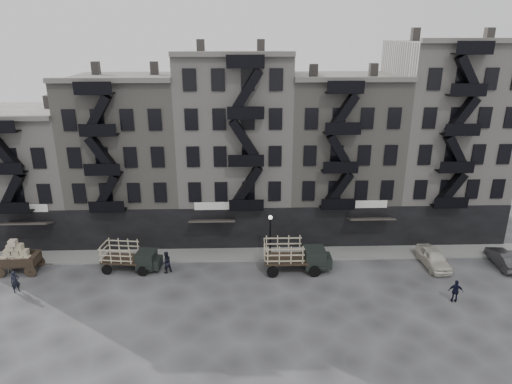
{
  "coord_description": "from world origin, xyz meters",
  "views": [
    {
      "loc": [
        0.63,
        -32.75,
        19.06
      ],
      "look_at": [
        1.83,
        4.0,
        5.89
      ],
      "focal_mm": 32.0,
      "sensor_mm": 36.0,
      "label": 1
    }
  ],
  "objects_px": {
    "wagon": "(16,254)",
    "stake_truck_west": "(130,255)",
    "car_east": "(433,258)",
    "stake_truck_east": "(295,254)",
    "policeman": "(456,291)",
    "pedestrian_mid": "(166,262)",
    "pedestrian_west": "(15,282)",
    "car_far": "(504,258)",
    "horse": "(2,264)"
  },
  "relations": [
    {
      "from": "horse",
      "to": "wagon",
      "type": "xyz_separation_m",
      "value": [
        1.21,
        0.17,
        0.83
      ]
    },
    {
      "from": "car_far",
      "to": "policeman",
      "type": "bearing_deg",
      "value": 41.52
    },
    {
      "from": "wagon",
      "to": "pedestrian_mid",
      "type": "distance_m",
      "value": 12.33
    },
    {
      "from": "car_far",
      "to": "stake_truck_east",
      "type": "bearing_deg",
      "value": 3.75
    },
    {
      "from": "wagon",
      "to": "pedestrian_west",
      "type": "distance_m",
      "value": 3.4
    },
    {
      "from": "wagon",
      "to": "stake_truck_west",
      "type": "xyz_separation_m",
      "value": [
        9.23,
        0.09,
        -0.3
      ]
    },
    {
      "from": "car_east",
      "to": "pedestrian_west",
      "type": "xyz_separation_m",
      "value": [
        -33.59,
        -3.01,
        0.13
      ]
    },
    {
      "from": "wagon",
      "to": "stake_truck_west",
      "type": "bearing_deg",
      "value": -0.31
    },
    {
      "from": "stake_truck_west",
      "to": "pedestrian_mid",
      "type": "height_order",
      "value": "stake_truck_west"
    },
    {
      "from": "stake_truck_east",
      "to": "pedestrian_mid",
      "type": "xyz_separation_m",
      "value": [
        -10.67,
        0.06,
        -0.64
      ]
    },
    {
      "from": "horse",
      "to": "pedestrian_mid",
      "type": "distance_m",
      "value": 13.51
    },
    {
      "from": "stake_truck_east",
      "to": "pedestrian_west",
      "type": "relative_size",
      "value": 3.16
    },
    {
      "from": "pedestrian_mid",
      "to": "stake_truck_east",
      "type": "bearing_deg",
      "value": 147.76
    },
    {
      "from": "pedestrian_mid",
      "to": "stake_truck_west",
      "type": "bearing_deg",
      "value": -41.71
    },
    {
      "from": "wagon",
      "to": "car_east",
      "type": "bearing_deg",
      "value": -0.96
    },
    {
      "from": "stake_truck_west",
      "to": "pedestrian_mid",
      "type": "relative_size",
      "value": 2.66
    },
    {
      "from": "horse",
      "to": "stake_truck_west",
      "type": "relative_size",
      "value": 0.41
    },
    {
      "from": "policeman",
      "to": "stake_truck_west",
      "type": "bearing_deg",
      "value": 1.48
    },
    {
      "from": "wagon",
      "to": "car_far",
      "type": "relative_size",
      "value": 0.83
    },
    {
      "from": "stake_truck_east",
      "to": "policeman",
      "type": "height_order",
      "value": "stake_truck_east"
    },
    {
      "from": "horse",
      "to": "wagon",
      "type": "relative_size",
      "value": 0.58
    },
    {
      "from": "stake_truck_east",
      "to": "wagon",
      "type": "bearing_deg",
      "value": 179.03
    },
    {
      "from": "wagon",
      "to": "car_far",
      "type": "distance_m",
      "value": 40.84
    },
    {
      "from": "wagon",
      "to": "policeman",
      "type": "bearing_deg",
      "value": -9.96
    },
    {
      "from": "pedestrian_mid",
      "to": "policeman",
      "type": "xyz_separation_m",
      "value": [
        21.97,
        -5.05,
        -0.05
      ]
    },
    {
      "from": "horse",
      "to": "stake_truck_east",
      "type": "height_order",
      "value": "stake_truck_east"
    },
    {
      "from": "pedestrian_mid",
      "to": "policeman",
      "type": "height_order",
      "value": "pedestrian_mid"
    },
    {
      "from": "wagon",
      "to": "car_east",
      "type": "height_order",
      "value": "wagon"
    },
    {
      "from": "car_far",
      "to": "wagon",
      "type": "bearing_deg",
      "value": 2.62
    },
    {
      "from": "policeman",
      "to": "car_far",
      "type": "bearing_deg",
      "value": -127.46
    },
    {
      "from": "wagon",
      "to": "policeman",
      "type": "relative_size",
      "value": 1.98
    },
    {
      "from": "horse",
      "to": "car_far",
      "type": "relative_size",
      "value": 0.48
    },
    {
      "from": "wagon",
      "to": "pedestrian_mid",
      "type": "bearing_deg",
      "value": -2.92
    },
    {
      "from": "car_east",
      "to": "pedestrian_mid",
      "type": "height_order",
      "value": "pedestrian_mid"
    },
    {
      "from": "pedestrian_west",
      "to": "car_far",
      "type": "bearing_deg",
      "value": -38.13
    },
    {
      "from": "car_far",
      "to": "stake_truck_west",
      "type": "bearing_deg",
      "value": 2.35
    },
    {
      "from": "stake_truck_east",
      "to": "pedestrian_west",
      "type": "height_order",
      "value": "stake_truck_east"
    },
    {
      "from": "car_far",
      "to": "pedestrian_mid",
      "type": "relative_size",
      "value": 2.26
    },
    {
      "from": "car_far",
      "to": "pedestrian_west",
      "type": "distance_m",
      "value": 39.69
    },
    {
      "from": "wagon",
      "to": "car_far",
      "type": "bearing_deg",
      "value": -1.25
    },
    {
      "from": "stake_truck_east",
      "to": "pedestrian_west",
      "type": "bearing_deg",
      "value": -172.99
    },
    {
      "from": "horse",
      "to": "pedestrian_mid",
      "type": "xyz_separation_m",
      "value": [
        13.51,
        -0.28,
        0.08
      ]
    },
    {
      "from": "pedestrian_west",
      "to": "wagon",
      "type": "bearing_deg",
      "value": 69.68
    },
    {
      "from": "stake_truck_east",
      "to": "car_far",
      "type": "distance_m",
      "value": 17.87
    },
    {
      "from": "horse",
      "to": "pedestrian_west",
      "type": "height_order",
      "value": "pedestrian_west"
    },
    {
      "from": "car_east",
      "to": "stake_truck_west",
      "type": "bearing_deg",
      "value": 176.71
    },
    {
      "from": "stake_truck_east",
      "to": "car_east",
      "type": "height_order",
      "value": "stake_truck_east"
    },
    {
      "from": "horse",
      "to": "stake_truck_west",
      "type": "xyz_separation_m",
      "value": [
        10.43,
        0.25,
        0.52
      ]
    },
    {
      "from": "stake_truck_west",
      "to": "car_far",
      "type": "height_order",
      "value": "stake_truck_west"
    },
    {
      "from": "horse",
      "to": "pedestrian_west",
      "type": "bearing_deg",
      "value": -159.1
    }
  ]
}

